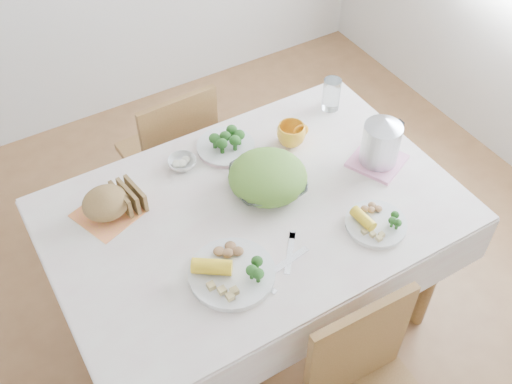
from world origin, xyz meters
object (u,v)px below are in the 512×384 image
dining_table (254,270)px  chair_far (167,147)px  dinner_plate_right (376,224)px  yellow_mug (291,135)px  electric_kettle (381,139)px  dinner_plate_left (232,274)px  salad_bowl (268,182)px

dining_table → chair_far: 0.79m
chair_far → dinner_plate_right: 1.19m
chair_far → dinner_plate_right: bearing=105.7°
chair_far → yellow_mug: chair_far is taller
chair_far → electric_kettle: (0.57, -0.83, 0.42)m
dinner_plate_left → dinner_plate_right: bearing=-7.6°
yellow_mug → electric_kettle: size_ratio=0.57×
dining_table → dinner_plate_right: (0.33, -0.30, 0.40)m
yellow_mug → chair_far: bearing=121.2°
dinner_plate_right → electric_kettle: size_ratio=1.07×
dinner_plate_left → salad_bowl: bearing=42.0°
dining_table → dinner_plate_left: 0.51m
dining_table → dinner_plate_right: bearing=-41.9°
salad_bowl → dinner_plate_right: salad_bowl is taller
dining_table → chair_far: chair_far is taller
electric_kettle → dinner_plate_left: bearing=-169.1°
dining_table → electric_kettle: electric_kettle is taller
chair_far → yellow_mug: (0.34, -0.56, 0.34)m
chair_far → electric_kettle: bearing=122.1°
yellow_mug → salad_bowl: bearing=-141.6°
dining_table → electric_kettle: size_ratio=6.70×
dining_table → dinner_plate_left: bearing=-134.4°
chair_far → salad_bowl: (0.12, -0.73, 0.33)m
dining_table → yellow_mug: yellow_mug is taller
dinner_plate_left → yellow_mug: size_ratio=2.49×
salad_bowl → yellow_mug: bearing=38.4°
dining_table → dinner_plate_left: dinner_plate_left is taller
chair_far → salad_bowl: 0.81m
dinner_plate_right → electric_kettle: electric_kettle is taller
dining_table → dinner_plate_right: size_ratio=6.23×
salad_bowl → dinner_plate_left: bearing=-138.0°
chair_far → yellow_mug: 0.74m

